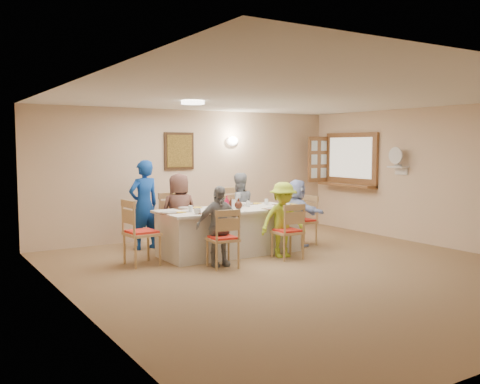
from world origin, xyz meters
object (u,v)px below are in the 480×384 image
diner_back_left (179,212)px  diner_right_end (297,212)px  chair_back_right (235,215)px  chair_back_left (176,221)px  diner_front_left (219,226)px  chair_front_right (287,231)px  chair_right_end (303,220)px  diner_back_right (239,209)px  chair_left_end (142,232)px  caregiver (144,205)px  dining_table (230,231)px  chair_front_left (223,238)px  diner_front_right (283,220)px  serving_hatch (351,160)px  condiment_ketchup (227,202)px  desk_fan (397,159)px

diner_back_left → diner_right_end: bearing=166.4°
chair_back_right → diner_right_end: size_ratio=0.86×
chair_back_left → diner_front_left: bearing=-99.5°
chair_front_right → chair_back_left: bearing=-49.6°
chair_right_end → diner_back_left: size_ratio=0.67×
chair_right_end → diner_back_right: 1.19m
chair_left_end → caregiver: size_ratio=0.65×
dining_table → chair_left_end: 1.55m
diner_back_left → chair_front_left: bearing=95.0°
chair_right_end → diner_back_left: bearing=-107.8°
chair_right_end → diner_front_left: 2.26m
chair_right_end → diner_back_right: (-0.95, 0.68, 0.21)m
chair_front_left → diner_front_right: diner_front_right is taller
chair_back_right → chair_front_right: size_ratio=1.15×
serving_hatch → condiment_ketchup: (-3.55, -0.81, -0.63)m
serving_hatch → chair_back_right: serving_hatch is taller
serving_hatch → chair_back_left: (-4.09, 0.00, -1.00)m
diner_right_end → dining_table: bearing=88.5°
serving_hatch → chair_left_end: bearing=-171.0°
diner_front_right → diner_front_left: bearing=-171.7°
serving_hatch → dining_table: serving_hatch is taller
chair_left_end → diner_front_left: diner_front_left is taller
diner_back_left → diner_right_end: diner_back_left is taller
chair_front_left → caregiver: bearing=-70.5°
diner_back_left → chair_back_left: bearing=-85.0°
chair_right_end → chair_front_right: bearing=-50.2°
serving_hatch → chair_back_right: size_ratio=1.45×
dining_table → diner_front_right: 0.94m
chair_back_right → caregiver: caregiver is taller
chair_back_right → condiment_ketchup: 1.11m
diner_front_right → caregiver: 2.47m
chair_left_end → diner_front_left: 1.17m
desk_fan → diner_right_end: (-1.96, 0.55, -0.95)m
chair_front_right → chair_right_end: (0.95, 0.80, -0.00)m
serving_hatch → diner_back_right: size_ratio=1.15×
chair_right_end → diner_front_right: (-0.95, -0.68, 0.16)m
chair_front_right → condiment_ketchup: (-0.67, 0.78, 0.42)m
chair_front_left → caregiver: 2.03m
chair_right_end → caregiver: 2.86m
chair_front_right → diner_back_left: (-1.20, 1.48, 0.22)m
chair_back_left → chair_back_right: chair_back_right is taller
chair_front_right → caregiver: 2.58m
chair_back_left → diner_front_right: size_ratio=0.82×
diner_back_left → chair_back_right: bearing=-169.2°
chair_back_right → chair_front_left: 2.00m
dining_table → chair_right_end: bearing=0.0°
diner_back_right → diner_front_right: (0.00, -1.36, -0.05)m
dining_table → chair_left_end: chair_left_end is taller
serving_hatch → caregiver: (-4.54, 0.35, -0.72)m
chair_front_left → diner_back_left: size_ratio=0.67×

